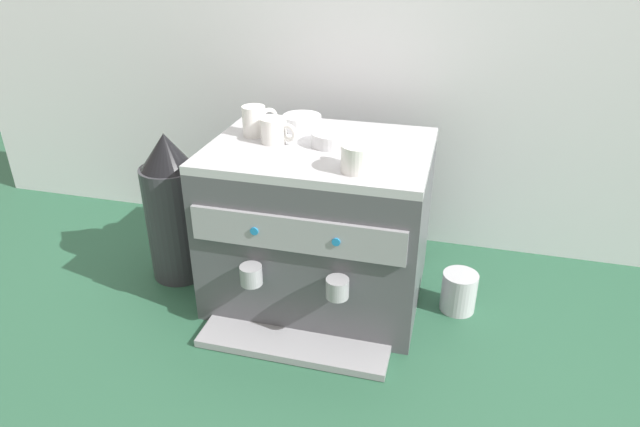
{
  "coord_description": "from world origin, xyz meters",
  "views": [
    {
      "loc": [
        0.35,
        -1.32,
        0.96
      ],
      "look_at": [
        0.0,
        0.0,
        0.25
      ],
      "focal_mm": 31.21,
      "sensor_mm": 36.0,
      "label": 1
    }
  ],
  "objects_px": {
    "ceramic_cup_1": "(275,131)",
    "milk_pitcher": "(459,292)",
    "espresso_machine": "(320,223)",
    "ceramic_cup_0": "(358,158)",
    "ceramic_bowl_1": "(302,123)",
    "coffee_grinder": "(173,210)",
    "ceramic_cup_2": "(256,121)",
    "ceramic_bowl_0": "(333,139)"
  },
  "relations": [
    {
      "from": "espresso_machine",
      "to": "ceramic_bowl_0",
      "type": "xyz_separation_m",
      "value": [
        0.03,
        0.02,
        0.25
      ]
    },
    {
      "from": "ceramic_cup_0",
      "to": "ceramic_cup_2",
      "type": "bearing_deg",
      "value": 151.2
    },
    {
      "from": "ceramic_cup_2",
      "to": "coffee_grinder",
      "type": "bearing_deg",
      "value": -166.85
    },
    {
      "from": "ceramic_cup_2",
      "to": "ceramic_cup_1",
      "type": "bearing_deg",
      "value": -32.38
    },
    {
      "from": "ceramic_bowl_1",
      "to": "milk_pitcher",
      "type": "bearing_deg",
      "value": -12.43
    },
    {
      "from": "espresso_machine",
      "to": "milk_pitcher",
      "type": "bearing_deg",
      "value": 1.59
    },
    {
      "from": "milk_pitcher",
      "to": "ceramic_cup_0",
      "type": "bearing_deg",
      "value": -151.79
    },
    {
      "from": "ceramic_bowl_1",
      "to": "ceramic_cup_1",
      "type": "bearing_deg",
      "value": -107.41
    },
    {
      "from": "ceramic_cup_0",
      "to": "milk_pitcher",
      "type": "relative_size",
      "value": 0.9
    },
    {
      "from": "espresso_machine",
      "to": "ceramic_bowl_0",
      "type": "bearing_deg",
      "value": 31.49
    },
    {
      "from": "coffee_grinder",
      "to": "ceramic_bowl_1",
      "type": "bearing_deg",
      "value": 20.66
    },
    {
      "from": "ceramic_cup_1",
      "to": "milk_pitcher",
      "type": "relative_size",
      "value": 0.89
    },
    {
      "from": "ceramic_cup_1",
      "to": "ceramic_bowl_0",
      "type": "bearing_deg",
      "value": 9.03
    },
    {
      "from": "espresso_machine",
      "to": "coffee_grinder",
      "type": "relative_size",
      "value": 1.27
    },
    {
      "from": "ceramic_cup_2",
      "to": "ceramic_cup_0",
      "type": "bearing_deg",
      "value": -28.8
    },
    {
      "from": "coffee_grinder",
      "to": "ceramic_cup_2",
      "type": "bearing_deg",
      "value": 13.15
    },
    {
      "from": "espresso_machine",
      "to": "ceramic_cup_0",
      "type": "bearing_deg",
      "value": -46.6
    },
    {
      "from": "espresso_machine",
      "to": "milk_pitcher",
      "type": "xyz_separation_m",
      "value": [
        0.4,
        0.01,
        -0.17
      ]
    },
    {
      "from": "ceramic_cup_0",
      "to": "ceramic_bowl_0",
      "type": "relative_size",
      "value": 0.88
    },
    {
      "from": "ceramic_cup_1",
      "to": "milk_pitcher",
      "type": "bearing_deg",
      "value": 1.73
    },
    {
      "from": "ceramic_cup_2",
      "to": "coffee_grinder",
      "type": "distance_m",
      "value": 0.38
    },
    {
      "from": "espresso_machine",
      "to": "ceramic_bowl_0",
      "type": "distance_m",
      "value": 0.25
    },
    {
      "from": "ceramic_cup_2",
      "to": "milk_pitcher",
      "type": "xyz_separation_m",
      "value": [
        0.59,
        -0.03,
        -0.44
      ]
    },
    {
      "from": "espresso_machine",
      "to": "ceramic_bowl_1",
      "type": "distance_m",
      "value": 0.29
    },
    {
      "from": "ceramic_cup_1",
      "to": "milk_pitcher",
      "type": "xyz_separation_m",
      "value": [
        0.52,
        0.02,
        -0.43
      ]
    },
    {
      "from": "ceramic_cup_1",
      "to": "ceramic_cup_2",
      "type": "bearing_deg",
      "value": 147.62
    },
    {
      "from": "ceramic_bowl_0",
      "to": "coffee_grinder",
      "type": "distance_m",
      "value": 0.54
    },
    {
      "from": "coffee_grinder",
      "to": "ceramic_cup_0",
      "type": "bearing_deg",
      "value": -11.52
    },
    {
      "from": "espresso_machine",
      "to": "ceramic_cup_1",
      "type": "bearing_deg",
      "value": -177.79
    },
    {
      "from": "ceramic_cup_1",
      "to": "ceramic_cup_2",
      "type": "distance_m",
      "value": 0.08
    },
    {
      "from": "ceramic_cup_1",
      "to": "ceramic_bowl_0",
      "type": "xyz_separation_m",
      "value": [
        0.15,
        0.02,
        -0.02
      ]
    },
    {
      "from": "ceramic_cup_2",
      "to": "espresso_machine",
      "type": "bearing_deg",
      "value": -11.87
    },
    {
      "from": "ceramic_cup_2",
      "to": "ceramic_bowl_1",
      "type": "relative_size",
      "value": 0.84
    },
    {
      "from": "ceramic_cup_0",
      "to": "ceramic_cup_2",
      "type": "xyz_separation_m",
      "value": [
        -0.32,
        0.17,
        0.01
      ]
    },
    {
      "from": "coffee_grinder",
      "to": "milk_pitcher",
      "type": "height_order",
      "value": "coffee_grinder"
    },
    {
      "from": "coffee_grinder",
      "to": "milk_pitcher",
      "type": "xyz_separation_m",
      "value": [
        0.84,
        0.03,
        -0.16
      ]
    },
    {
      "from": "espresso_machine",
      "to": "coffee_grinder",
      "type": "distance_m",
      "value": 0.44
    },
    {
      "from": "ceramic_cup_0",
      "to": "ceramic_cup_2",
      "type": "distance_m",
      "value": 0.36
    },
    {
      "from": "ceramic_bowl_0",
      "to": "milk_pitcher",
      "type": "relative_size",
      "value": 1.03
    },
    {
      "from": "ceramic_bowl_1",
      "to": "ceramic_bowl_0",
      "type": "bearing_deg",
      "value": -40.67
    },
    {
      "from": "ceramic_cup_1",
      "to": "ceramic_cup_2",
      "type": "height_order",
      "value": "ceramic_cup_2"
    },
    {
      "from": "ceramic_cup_2",
      "to": "coffee_grinder",
      "type": "relative_size",
      "value": 0.2
    }
  ]
}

